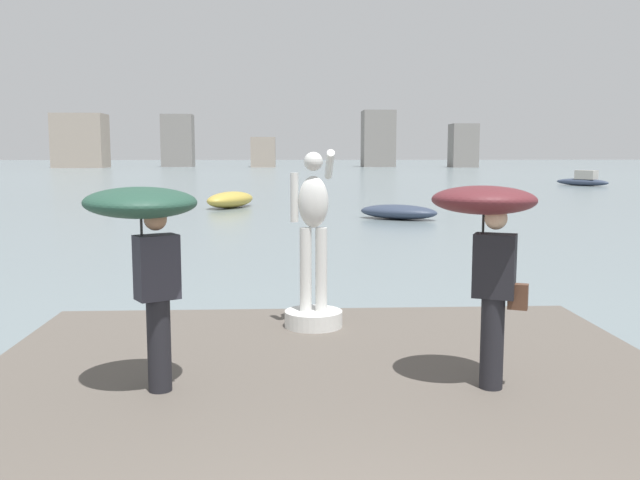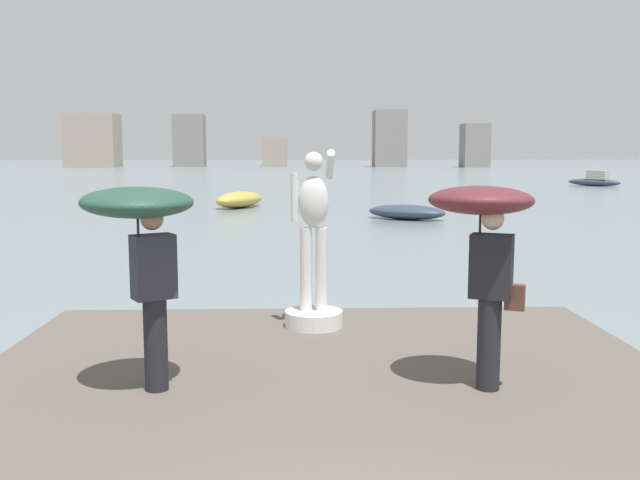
{
  "view_description": "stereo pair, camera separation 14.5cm",
  "coord_description": "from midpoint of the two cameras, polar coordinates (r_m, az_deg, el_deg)",
  "views": [
    {
      "loc": [
        -0.43,
        -2.54,
        2.63
      ],
      "look_at": [
        0.0,
        5.98,
        1.55
      ],
      "focal_mm": 38.89,
      "sensor_mm": 36.0,
      "label": 1
    },
    {
      "loc": [
        -0.28,
        -2.54,
        2.63
      ],
      "look_at": [
        0.0,
        5.98,
        1.55
      ],
      "focal_mm": 38.89,
      "sensor_mm": 36.0,
      "label": 2
    }
  ],
  "objects": [
    {
      "name": "distant_skyline",
      "position": [
        124.37,
        -6.73,
        8.0
      ],
      "size": [
        72.81,
        11.27,
        10.07
      ],
      "color": "gray",
      "rests_on": "ground"
    },
    {
      "name": "ground_plane",
      "position": [
        42.62,
        -2.38,
        3.69
      ],
      "size": [
        400.0,
        400.0,
        0.0
      ],
      "primitive_type": "plane",
      "color": "slate"
    },
    {
      "name": "onlooker_right",
      "position": [
        6.64,
        12.98,
        0.95
      ],
      "size": [
        1.29,
        1.29,
        1.94
      ],
      "color": "black",
      "rests_on": "pier"
    },
    {
      "name": "boat_leftward",
      "position": [
        58.53,
        20.76,
        4.62
      ],
      "size": [
        3.33,
        4.35,
        1.23
      ],
      "color": "#2D384C",
      "rests_on": "ground"
    },
    {
      "name": "statue_white_figure",
      "position": [
        8.85,
        -1.02,
        -2.03
      ],
      "size": [
        0.74,
        0.93,
        2.27
      ],
      "color": "silver",
      "rests_on": "pier"
    },
    {
      "name": "boat_near",
      "position": [
        33.37,
        -7.51,
        3.31
      ],
      "size": [
        2.85,
        3.74,
        0.76
      ],
      "color": "#B2993D",
      "rests_on": "ground"
    },
    {
      "name": "onlooker_left",
      "position": [
        6.53,
        -14.8,
        0.97
      ],
      "size": [
        1.4,
        1.4,
        1.94
      ],
      "color": "black",
      "rests_on": "pier"
    },
    {
      "name": "boat_far",
      "position": [
        27.55,
        6.31,
        2.31
      ],
      "size": [
        3.46,
        2.87,
        0.58
      ],
      "color": "#2D384C",
      "rests_on": "ground"
    }
  ]
}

